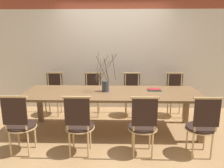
{
  "coord_description": "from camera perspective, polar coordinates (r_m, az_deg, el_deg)",
  "views": [
    {
      "loc": [
        0.1,
        -3.8,
        1.76
      ],
      "look_at": [
        0.0,
        0.0,
        0.9
      ],
      "focal_mm": 35.0,
      "sensor_mm": 36.0,
      "label": 1
    }
  ],
  "objects": [
    {
      "name": "chair_near_left",
      "position": [
        3.26,
        -8.57,
        -10.16
      ],
      "size": [
        0.44,
        0.44,
        0.94
      ],
      "color": "black",
      "rests_on": "ground_plane"
    },
    {
      "name": "chair_far_right",
      "position": [
        4.98,
        16.24,
        -2.42
      ],
      "size": [
        0.44,
        0.44,
        0.94
      ],
      "rotation": [
        0.0,
        0.0,
        3.14
      ],
      "color": "black",
      "rests_on": "ground_plane"
    },
    {
      "name": "ground_plane",
      "position": [
        4.19,
        0.0,
        -12.05
      ],
      "size": [
        16.0,
        16.0,
        0.0
      ],
      "primitive_type": "plane",
      "color": "#A87F51"
    },
    {
      "name": "chair_far_center",
      "position": [
        4.83,
        5.25,
        -2.43
      ],
      "size": [
        0.44,
        0.44,
        0.94
      ],
      "rotation": [
        0.0,
        0.0,
        3.14
      ],
      "color": "black",
      "rests_on": "ground_plane"
    },
    {
      "name": "chair_near_center",
      "position": [
        3.23,
        8.12,
        -10.34
      ],
      "size": [
        0.44,
        0.44,
        0.94
      ],
      "color": "black",
      "rests_on": "ground_plane"
    },
    {
      "name": "chair_near_leftend",
      "position": [
        3.52,
        -22.95,
        -9.33
      ],
      "size": [
        0.44,
        0.44,
        0.94
      ],
      "color": "black",
      "rests_on": "ground_plane"
    },
    {
      "name": "chair_near_right",
      "position": [
        3.44,
        22.45,
        -9.81
      ],
      "size": [
        0.44,
        0.44,
        0.94
      ],
      "color": "black",
      "rests_on": "ground_plane"
    },
    {
      "name": "dining_table",
      "position": [
        3.96,
        0.0,
        -3.18
      ],
      "size": [
        3.18,
        1.04,
        0.75
      ],
      "color": "brown",
      "rests_on": "ground_plane"
    },
    {
      "name": "chair_far_left",
      "position": [
        4.85,
        -5.1,
        -2.36
      ],
      "size": [
        0.44,
        0.44,
        0.94
      ],
      "rotation": [
        0.0,
        0.0,
        3.14
      ],
      "color": "black",
      "rests_on": "ground_plane"
    },
    {
      "name": "vase_centerpiece",
      "position": [
        3.96,
        -1.74,
        -0.2
      ],
      "size": [
        0.43,
        0.41,
        0.71
      ],
      "color": "#33383D",
      "rests_on": "dining_table"
    },
    {
      "name": "chair_far_leftend",
      "position": [
        5.02,
        -15.0,
        -2.23
      ],
      "size": [
        0.44,
        0.44,
        0.94
      ],
      "rotation": [
        0.0,
        0.0,
        3.14
      ],
      "color": "black",
      "rests_on": "ground_plane"
    },
    {
      "name": "wall_rear",
      "position": [
        5.19,
        0.41,
        11.02
      ],
      "size": [
        12.0,
        0.06,
        3.2
      ],
      "color": "beige",
      "rests_on": "ground_plane"
    },
    {
      "name": "book_stack",
      "position": [
        4.13,
        11.03,
        -1.47
      ],
      "size": [
        0.25,
        0.18,
        0.03
      ],
      "color": "#1E6B4C",
      "rests_on": "dining_table"
    }
  ]
}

